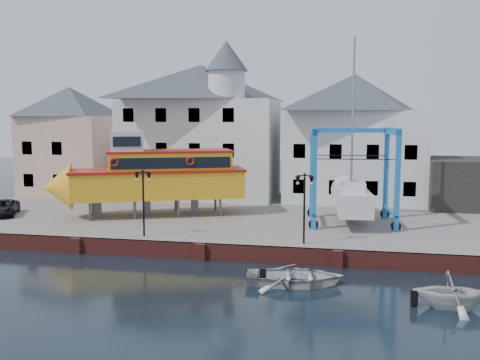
# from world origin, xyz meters

# --- Properties ---
(ground) EXTENTS (140.00, 140.00, 0.00)m
(ground) POSITION_xyz_m (0.00, 0.00, 0.00)
(ground) COLOR black
(ground) RESTS_ON ground
(hardstanding) EXTENTS (44.00, 22.00, 1.00)m
(hardstanding) POSITION_xyz_m (0.00, 11.00, 0.50)
(hardstanding) COLOR slate
(hardstanding) RESTS_ON ground
(quay_wall) EXTENTS (44.00, 0.47, 1.00)m
(quay_wall) POSITION_xyz_m (-0.00, 0.10, 0.50)
(quay_wall) COLOR maroon
(quay_wall) RESTS_ON ground
(building_pink) EXTENTS (8.00, 7.00, 10.30)m
(building_pink) POSITION_xyz_m (-18.00, 18.00, 6.15)
(building_pink) COLOR #C6A68F
(building_pink) RESTS_ON hardstanding
(building_white_main) EXTENTS (14.00, 8.30, 14.00)m
(building_white_main) POSITION_xyz_m (-4.87, 18.39, 7.34)
(building_white_main) COLOR silver
(building_white_main) RESTS_ON hardstanding
(building_white_right) EXTENTS (12.00, 8.00, 11.20)m
(building_white_right) POSITION_xyz_m (9.00, 19.00, 6.60)
(building_white_right) COLOR silver
(building_white_right) RESTS_ON hardstanding
(shed_dark) EXTENTS (8.00, 7.00, 4.00)m
(shed_dark) POSITION_xyz_m (19.00, 17.00, 3.00)
(shed_dark) COLOR black
(shed_dark) RESTS_ON hardstanding
(lamp_post_left) EXTENTS (1.12, 0.32, 4.20)m
(lamp_post_left) POSITION_xyz_m (-4.00, 1.20, 4.17)
(lamp_post_left) COLOR black
(lamp_post_left) RESTS_ON hardstanding
(lamp_post_right) EXTENTS (1.12, 0.32, 4.20)m
(lamp_post_right) POSITION_xyz_m (6.00, 1.20, 4.17)
(lamp_post_right) COLOR black
(lamp_post_right) RESTS_ON hardstanding
(tour_boat) EXTENTS (15.02, 8.80, 6.44)m
(tour_boat) POSITION_xyz_m (-6.34, 7.91, 4.04)
(tour_boat) COLOR #59595E
(tour_boat) RESTS_ON hardstanding
(travel_lift) EXTENTS (6.43, 8.70, 12.91)m
(travel_lift) POSITION_xyz_m (8.71, 8.57, 3.16)
(travel_lift) COLOR #1D5AA6
(travel_lift) RESTS_ON hardstanding
(van) EXTENTS (3.51, 4.63, 1.17)m
(van) POSITION_xyz_m (-17.19, 5.90, 1.58)
(van) COLOR black
(van) RESTS_ON hardstanding
(motorboat_b) EXTENTS (5.36, 4.10, 1.03)m
(motorboat_b) POSITION_xyz_m (5.90, -3.53, 0.00)
(motorboat_b) COLOR silver
(motorboat_b) RESTS_ON ground
(motorboat_c) EXTENTS (3.55, 3.11, 1.79)m
(motorboat_c) POSITION_xyz_m (13.09, -5.61, 0.00)
(motorboat_c) COLOR silver
(motorboat_c) RESTS_ON ground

